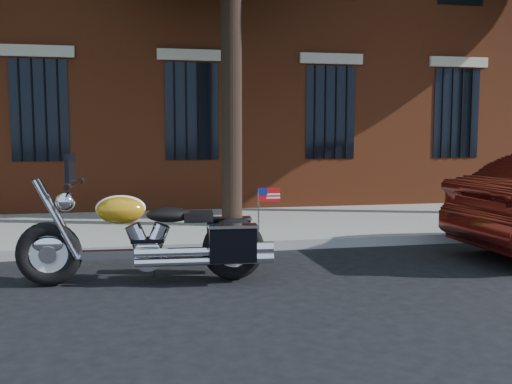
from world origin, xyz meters
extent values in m
plane|color=black|center=(0.00, 0.00, 0.00)|extent=(120.00, 120.00, 0.00)
cube|color=gray|center=(0.00, 1.38, 0.07)|extent=(40.00, 0.16, 0.15)
cube|color=gray|center=(0.00, 3.26, 0.07)|extent=(40.00, 3.60, 0.15)
cube|color=black|center=(0.00, 5.11, 2.20)|extent=(1.10, 0.14, 2.00)
cube|color=#B2A893|center=(0.00, 5.08, 3.35)|extent=(1.40, 0.20, 0.22)
cylinder|color=black|center=(0.00, 5.03, 2.20)|extent=(0.04, 0.04, 2.00)
cylinder|color=black|center=(0.50, 2.90, 2.50)|extent=(0.36, 0.36, 5.00)
torus|color=black|center=(-2.08, -0.15, 0.38)|extent=(0.75, 0.21, 0.75)
torus|color=black|center=(0.03, -0.28, 0.38)|extent=(0.75, 0.21, 0.75)
cylinder|color=white|center=(-2.08, -0.15, 0.38)|extent=(0.56, 0.10, 0.56)
cylinder|color=white|center=(0.03, -0.28, 0.38)|extent=(0.56, 0.10, 0.56)
ellipsoid|color=white|center=(-2.08, -0.15, 0.49)|extent=(0.40, 0.17, 0.21)
ellipsoid|color=#C38715|center=(0.03, -0.28, 0.51)|extent=(0.40, 0.18, 0.21)
cube|color=white|center=(-1.03, -0.22, 0.36)|extent=(1.67, 0.21, 0.09)
cylinder|color=white|center=(-0.97, -0.22, 0.33)|extent=(0.37, 0.22, 0.36)
cylinder|color=white|center=(-0.43, -0.46, 0.35)|extent=(1.40, 0.19, 0.10)
ellipsoid|color=#C38715|center=(-1.27, -0.20, 0.87)|extent=(0.57, 0.35, 0.32)
ellipsoid|color=black|center=(-0.71, -0.24, 0.80)|extent=(0.56, 0.35, 0.17)
cube|color=black|center=(0.01, 0.01, 0.50)|extent=(0.54, 0.21, 0.42)
cube|color=black|center=(-0.02, -0.57, 0.50)|extent=(0.54, 0.21, 0.42)
cylinder|color=white|center=(-1.77, -0.17, 1.18)|extent=(0.09, 0.87, 0.04)
sphere|color=white|center=(-1.88, -0.17, 0.98)|extent=(0.24, 0.24, 0.22)
cube|color=black|center=(-1.82, -0.17, 1.36)|extent=(0.07, 0.45, 0.31)
cube|color=red|center=(0.39, -0.64, 1.06)|extent=(0.25, 0.03, 0.16)
camera|label=1|loc=(-0.99, -6.89, 1.74)|focal=40.00mm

